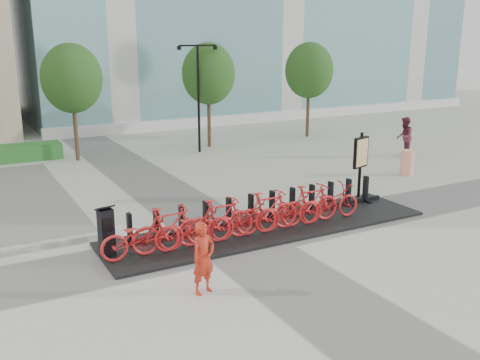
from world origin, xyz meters
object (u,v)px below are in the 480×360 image
worker_red (203,258)px  construction_barrel (407,163)px  bike_0 (141,236)px  map_sign (361,155)px  kiosk (106,232)px  pedestrian (404,137)px

worker_red → construction_barrel: 12.60m
bike_0 → map_sign: size_ratio=0.89×
kiosk → construction_barrel: kiosk is taller
pedestrian → map_sign: size_ratio=0.81×
construction_barrel → map_sign: 4.29m
kiosk → construction_barrel: 12.97m
kiosk → worker_red: size_ratio=0.83×
worker_red → pedestrian: size_ratio=0.86×
map_sign → worker_red: bearing=-170.0°
bike_0 → pedestrian: bearing=-68.6°
bike_0 → worker_red: 2.42m
map_sign → pedestrian: bearing=17.0°
kiosk → map_sign: bearing=-3.2°
map_sign → construction_barrel: bearing=5.9°
kiosk → map_sign: size_ratio=0.58×
kiosk → worker_red: worker_red is taller
pedestrian → map_sign: bearing=-5.5°
bike_0 → construction_barrel: (11.98, 3.06, -0.11)m
pedestrian → map_sign: map_sign is taller
pedestrian → construction_barrel: size_ratio=1.83×
bike_0 → kiosk: (-0.72, 0.44, 0.10)m
pedestrian → construction_barrel: 3.54m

